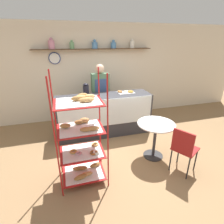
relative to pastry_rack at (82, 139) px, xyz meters
name	(u,v)px	position (x,y,z in m)	size (l,w,h in m)	color
ground_plane	(117,157)	(0.72, 0.41, -0.80)	(14.00, 14.00, 0.00)	olive
back_wall	(94,72)	(0.71, 2.67, 0.56)	(10.00, 0.30, 2.70)	beige
display_counter	(104,115)	(0.72, 1.48, -0.29)	(2.31, 0.62, 1.01)	#333338
pastry_rack	(82,139)	(0.00, 0.00, 0.00)	(0.75, 0.57, 1.86)	#A51919
person_worker	(100,93)	(0.74, 2.01, 0.12)	(0.46, 0.23, 1.68)	#282833
cafe_table	(155,132)	(1.45, 0.25, -0.23)	(0.73, 0.73, 0.76)	#262628
cafe_chair	(184,147)	(1.68, -0.33, -0.26)	(0.52, 0.52, 0.88)	black
coffee_carafe	(86,90)	(0.30, 1.53, 0.36)	(0.14, 0.14, 0.31)	black
donut_tray_counter	(125,92)	(1.29, 1.57, 0.23)	(0.41, 0.27, 0.05)	white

